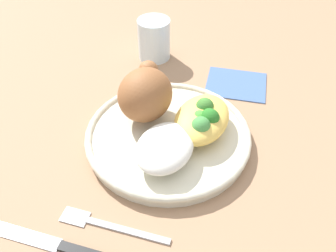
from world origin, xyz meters
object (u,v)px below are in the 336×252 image
at_px(plate, 168,136).
at_px(rice_pile, 165,148).
at_px(roasted_chicken, 145,93).
at_px(napkin, 236,84).
at_px(fork, 108,225).
at_px(knife, 60,245).
at_px(water_glass, 154,39).
at_px(mac_cheese_with_broccoli, 202,118).

relative_size(plate, rice_pile, 2.52).
xyz_separation_m(plate, roasted_chicken, (0.02, 0.05, 0.05)).
bearing_deg(plate, napkin, -18.30).
bearing_deg(fork, napkin, -11.72).
height_order(plate, rice_pile, rice_pile).
height_order(plate, fork, plate).
bearing_deg(knife, roasted_chicken, -0.91).
height_order(rice_pile, water_glass, water_glass).
xyz_separation_m(roasted_chicken, fork, (-0.19, -0.03, -0.06)).
distance_m(roasted_chicken, napkin, 0.20).
bearing_deg(mac_cheese_with_broccoli, napkin, -5.67).
relative_size(plate, mac_cheese_with_broccoli, 2.21).
bearing_deg(fork, roasted_chicken, 10.37).
distance_m(plate, roasted_chicken, 0.07).
bearing_deg(rice_pile, knife, 158.13).
xyz_separation_m(plate, water_glass, (0.21, 0.12, 0.03)).
distance_m(roasted_chicken, rice_pile, 0.10).
bearing_deg(fork, plate, -4.14).
bearing_deg(napkin, plate, 161.70).
xyz_separation_m(fork, napkin, (0.35, -0.07, -0.00)).
relative_size(mac_cheese_with_broccoli, knife, 0.59).
xyz_separation_m(rice_pile, knife, (-0.16, 0.07, -0.03)).
height_order(rice_pile, napkin, rice_pile).
xyz_separation_m(roasted_chicken, rice_pile, (-0.07, -0.06, -0.02)).
bearing_deg(mac_cheese_with_broccoli, rice_pile, 158.15).
xyz_separation_m(mac_cheese_with_broccoli, fork, (-0.19, 0.06, -0.04)).
xyz_separation_m(plate, rice_pile, (-0.05, -0.02, 0.03)).
distance_m(plate, water_glass, 0.24).
bearing_deg(water_glass, roasted_chicken, -159.39).
distance_m(fork, knife, 0.06).
bearing_deg(rice_pile, napkin, -11.05).
bearing_deg(fork, knife, 140.04).
distance_m(fork, napkin, 0.35).
relative_size(roasted_chicken, napkin, 0.94).
distance_m(mac_cheese_with_broccoli, knife, 0.26).
bearing_deg(napkin, mac_cheese_with_broccoli, 174.33).
bearing_deg(napkin, knife, 164.32).
bearing_deg(napkin, fork, 168.28).
height_order(water_glass, napkin, water_glass).
distance_m(rice_pile, water_glass, 0.29).
height_order(fork, water_glass, water_glass).
distance_m(knife, napkin, 0.41).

